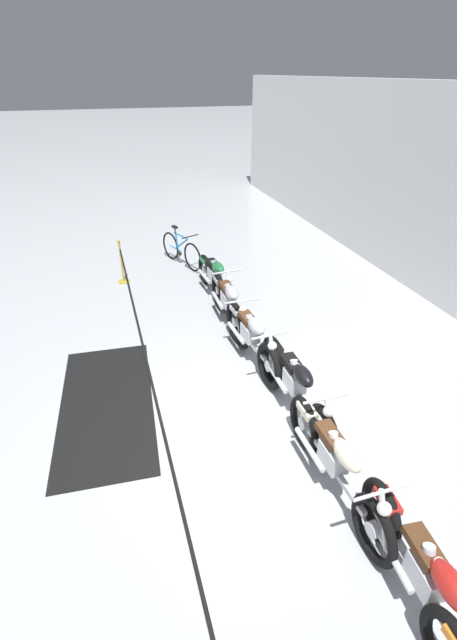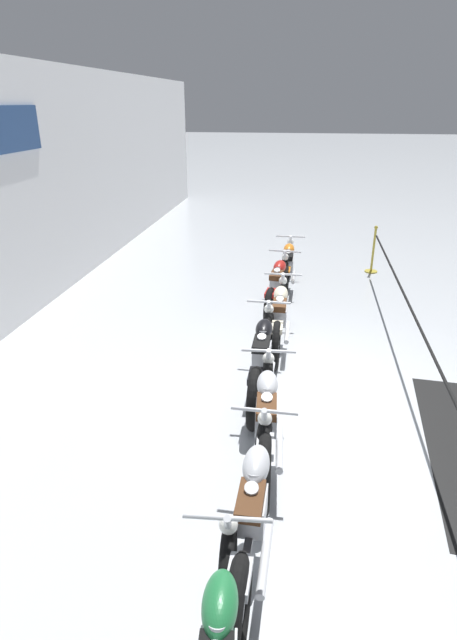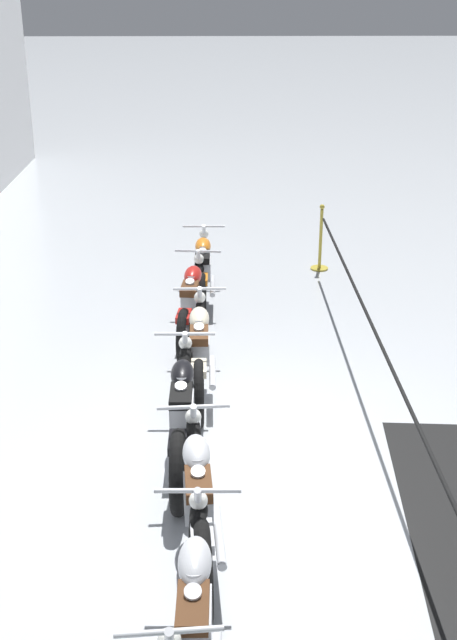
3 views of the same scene
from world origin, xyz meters
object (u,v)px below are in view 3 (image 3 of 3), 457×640
Objects in this scene: motorcycle_black_3 at (183,413)px; stanchion_far_left at (429,470)px; motorcycle_cream_4 at (200,350)px; motorcycle_orange_6 at (203,271)px; motorcycle_silver_2 at (198,500)px; stanchion_mid_left at (320,248)px; motorcycle_red_5 at (192,303)px; motorcycle_silver_1 at (195,621)px.

stanchion_far_left is (-1.39, -1.98, 0.27)m from motorcycle_black_3.
motorcycle_cream_4 is (1.39, -0.14, 0.00)m from motorcycle_black_3.
motorcycle_orange_6 is at bearing -0.19° from motorcycle_cream_4.
motorcycle_silver_2 is 5.43m from motorcycle_orange_6.
stanchion_mid_left reaches higher than motorcycle_orange_6.
motorcycle_orange_6 is (1.22, -0.13, 0.00)m from motorcycle_red_5.
stanchion_far_left is (-4.21, -1.96, 0.28)m from motorcycle_red_5.
motorcycle_red_5 is (5.48, 0.15, -0.01)m from motorcycle_silver_1.
motorcycle_cream_4 is (2.78, 0.03, -0.01)m from motorcycle_silver_2.
stanchion_mid_left is at bearing -12.68° from motorcycle_silver_1.
stanchion_mid_left is (3.98, -1.84, -0.12)m from motorcycle_cream_4.
stanchion_far_left reaches higher than motorcycle_black_3.
motorcycle_silver_2 is at bearing -179.40° from motorcycle_cream_4.
motorcycle_cream_4 reaches higher than motorcycle_red_5.
motorcycle_cream_4 is 2.65m from motorcycle_orange_6.
motorcycle_silver_1 is 4.05m from motorcycle_cream_4.
stanchion_far_left is at bearing -125.15° from motorcycle_black_3.
stanchion_far_left is (-0.00, -1.81, 0.26)m from motorcycle_silver_2.
motorcycle_orange_6 is 0.21× the size of stanchion_far_left.
motorcycle_orange_6 is at bearing 18.62° from stanchion_far_left.
stanchion_far_left is (-5.43, -1.83, 0.28)m from motorcycle_orange_6.
motorcycle_black_3 is 2.32× the size of stanchion_mid_left.
stanchion_far_left reaches higher than motorcycle_red_5.
motorcycle_orange_6 is 2.27m from stanchion_mid_left.
motorcycle_cream_4 is (4.05, 0.03, 0.01)m from motorcycle_silver_1.
motorcycle_red_5 is at bearing 1.57° from motorcycle_silver_1.
motorcycle_cream_4 is at bearing -175.15° from motorcycle_red_5.
motorcycle_orange_6 is (4.03, -0.15, -0.01)m from motorcycle_black_3.
motorcycle_cream_4 is at bearing 0.60° from motorcycle_silver_2.
motorcycle_red_5 is (1.43, 0.12, -0.01)m from motorcycle_cream_4.
motorcycle_black_3 reaches higher than motorcycle_red_5.
motorcycle_black_3 reaches higher than motorcycle_orange_6.
motorcycle_silver_2 is at bearing 89.96° from stanchion_far_left.
motorcycle_cream_4 is 2.18× the size of stanchion_mid_left.
motorcycle_cream_4 reaches higher than motorcycle_orange_6.
stanchion_far_left reaches higher than motorcycle_orange_6.
stanchion_mid_left is (1.34, -1.83, -0.10)m from motorcycle_orange_6.
motorcycle_black_3 is at bearing 174.15° from motorcycle_cream_4.
stanchion_mid_left is at bearing 0.00° from stanchion_far_left.
motorcycle_silver_1 is at bearing -178.43° from motorcycle_red_5.
motorcycle_silver_2 is at bearing -179.78° from motorcycle_orange_6.
motorcycle_silver_1 is 1.07× the size of motorcycle_silver_2.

